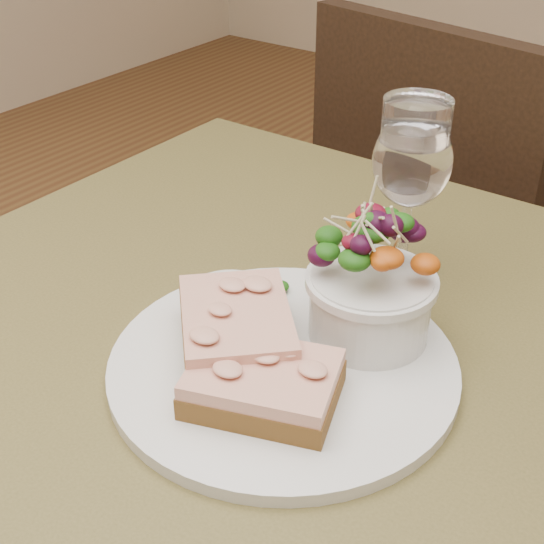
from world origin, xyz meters
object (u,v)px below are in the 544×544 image
Objects in this scene: salad_bowl at (372,278)px; wine_glass at (412,166)px; cafe_table at (275,419)px; sandwich_front at (263,384)px; dinner_plate at (283,365)px; ramekin at (229,307)px; chair_far at (453,328)px; sandwich_back at (237,326)px.

wine_glass is (-0.03, 0.12, 0.05)m from salad_bowl.
sandwich_front is (0.05, -0.09, 0.13)m from cafe_table.
dinner_plate is 0.07m from ramekin.
ramekin is at bearing -112.99° from wine_glass.
chair_far is 12.44× the size of ramekin.
dinner_plate is at bearing -46.49° from cafe_table.
ramekin reaches higher than cafe_table.
sandwich_front is 0.10m from ramekin.
salad_bowl is (0.04, 0.07, 0.07)m from dinner_plate.
ramekin is (0.06, -0.74, 0.49)m from chair_far.
chair_far is at bearing 99.48° from dinner_plate.
cafe_table is 11.06× the size of ramekin.
sandwich_front is 0.26m from wine_glass.
sandwich_front is 0.79× the size of wine_glass.
sandwich_front is (0.14, -0.80, 0.48)m from chair_far.
cafe_table is at bearing 133.51° from dinner_plate.
wine_glass reaches higher than salad_bowl.
sandwich_back is (0.09, -0.77, 0.49)m from chair_far.
wine_glass reaches higher than chair_far.
cafe_table is at bearing 109.02° from chair_far.
chair_far reaches higher than salad_bowl.
wine_glass is at bearing 115.35° from chair_far.
chair_far is at bearing 97.30° from cafe_table.
salad_bowl is 0.13m from wine_glass.
ramekin is 0.13m from salad_bowl.
cafe_table is at bearing 127.70° from sandwich_back.
sandwich_back is 0.12m from salad_bowl.
dinner_plate is at bearing 111.20° from chair_far.
chair_far reaches higher than sandwich_front.
chair_far is 5.84× the size of sandwich_back.
ramekin is at bearing -175.45° from sandwich_back.
chair_far is 0.82m from wine_glass.
dinner_plate is at bearing -117.81° from salad_bowl.
sandwich_front is at bearing 111.72° from chair_far.
sandwich_front reaches higher than dinner_plate.
salad_bowl is (0.11, 0.06, 0.04)m from ramekin.
sandwich_back reaches higher than dinner_plate.
sandwich_back is at bearing 126.65° from sandwich_front.
salad_bowl is at bearing 62.19° from dinner_plate.
sandwich_front is at bearing -59.83° from cafe_table.
ramekin is (-0.03, -0.02, 0.13)m from cafe_table.
chair_far is 0.95m from sandwich_front.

